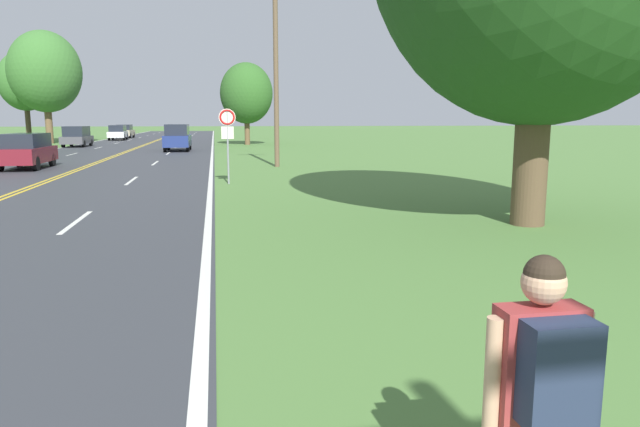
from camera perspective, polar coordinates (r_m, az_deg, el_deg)
name	(u,v)px	position (r m, az deg, el deg)	size (l,w,h in m)	color
hitchhiker_person	(542,384)	(3.17, 21.27, -15.61)	(0.57, 0.41, 1.68)	navy
traffic_sign	(227,127)	(20.92, -9.25, 8.50)	(0.60, 0.10, 2.70)	gray
utility_pole_midground	(276,72)	(28.50, -4.43, 13.96)	(1.80, 0.24, 8.90)	brown
tree_behind_sign	(45,72)	(61.84, -25.81, 12.63)	(6.68, 6.68, 10.65)	brown
tree_right_cluster	(25,81)	(67.11, -27.43, 11.64)	(5.22, 5.22, 9.19)	#473828
tree_far_back	(246,93)	(53.69, -7.37, 11.83)	(4.80, 4.80, 7.44)	brown
car_maroon_suv_approaching	(26,150)	(30.53, -27.31, 5.65)	(1.73, 4.32, 1.67)	black
car_dark_blue_suv_mid_near	(177,137)	(43.97, -14.06, 7.44)	(1.85, 4.77, 1.97)	black
car_dark_grey_van_mid_far	(77,136)	(53.38, -23.14, 7.13)	(1.91, 4.29, 1.75)	black
car_white_suv_receding	(118,132)	(68.66, -19.57, 7.68)	(1.96, 4.89, 1.68)	black
car_champagne_sedan_distant	(125,131)	(76.01, -18.93, 7.79)	(1.87, 4.63, 1.68)	black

